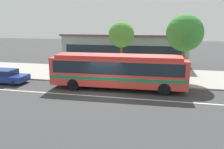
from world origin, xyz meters
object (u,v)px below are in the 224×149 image
object	(u,v)px
bus_stop_sign	(156,67)
street_tree_near_stop	(121,35)
sedan_behind_bus	(4,75)
street_tree_mid_block	(185,33)
transit_bus	(118,70)
pedestrian_waiting_near_sign	(90,70)

from	to	relation	value
bus_stop_sign	street_tree_near_stop	distance (m)	5.40
sedan_behind_bus	bus_stop_sign	xyz separation A→B (m)	(13.91, 2.01, 1.02)
bus_stop_sign	street_tree_mid_block	size ratio (longest dim) A/B	0.41
transit_bus	street_tree_mid_block	world-z (taller)	street_tree_mid_block
bus_stop_sign	street_tree_mid_block	distance (m)	4.44
pedestrian_waiting_near_sign	street_tree_mid_block	xyz separation A→B (m)	(8.84, 1.61, 3.55)
pedestrian_waiting_near_sign	transit_bus	bearing A→B (deg)	-37.46
transit_bus	pedestrian_waiting_near_sign	distance (m)	4.23
sedan_behind_bus	pedestrian_waiting_near_sign	bearing A→B (deg)	20.10
sedan_behind_bus	street_tree_mid_block	bearing A→B (deg)	14.92
bus_stop_sign	street_tree_mid_block	world-z (taller)	street_tree_mid_block
street_tree_near_stop	sedan_behind_bus	bearing A→B (deg)	-153.88
street_tree_mid_block	street_tree_near_stop	bearing A→B (deg)	173.78
street_tree_mid_block	bus_stop_sign	bearing A→B (deg)	-136.35
street_tree_near_stop	transit_bus	bearing A→B (deg)	-83.00
street_tree_mid_block	pedestrian_waiting_near_sign	bearing A→B (deg)	-169.70
transit_bus	street_tree_near_stop	size ratio (longest dim) A/B	2.03
street_tree_near_stop	street_tree_mid_block	distance (m)	6.16
bus_stop_sign	transit_bus	bearing A→B (deg)	-149.55
street_tree_near_stop	street_tree_mid_block	xyz separation A→B (m)	(6.12, -0.67, 0.26)
street_tree_mid_block	sedan_behind_bus	bearing A→B (deg)	-165.08
sedan_behind_bus	bus_stop_sign	size ratio (longest dim) A/B	1.67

